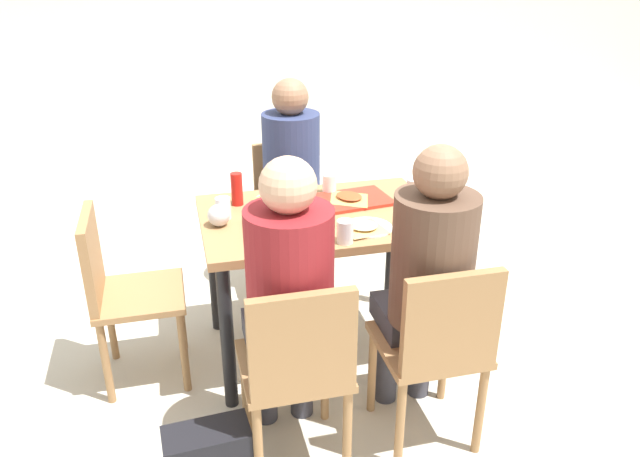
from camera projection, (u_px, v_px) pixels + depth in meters
ground_plane at (320, 349)px, 3.19m from camera, size 10.00×10.00×0.02m
back_wall at (232, 9)px, 5.43m from camera, size 10.00×0.10×2.80m
main_table at (320, 235)px, 2.92m from camera, size 1.11×0.76×0.76m
chair_near_left at (297, 365)px, 2.24m from camera, size 0.40×0.40×0.85m
chair_near_right at (438, 343)px, 2.37m from camera, size 0.40×0.40×0.85m
chair_far_side at (289, 204)px, 3.65m from camera, size 0.40×0.40×0.85m
chair_left_end at (119, 286)px, 2.77m from camera, size 0.40×0.40×0.85m
person_in_red at (288, 288)px, 2.26m from camera, size 0.32×0.42×1.26m
person_in_brown_jacket at (428, 270)px, 2.39m from camera, size 0.32×0.42×1.26m
person_far_side at (293, 173)px, 3.43m from camera, size 0.32×0.42×1.26m
tray_red_near at (285, 228)px, 2.71m from camera, size 0.38×0.29×0.02m
tray_red_far at (353, 200)px, 3.01m from camera, size 0.39×0.30×0.02m
paper_plate_center at (277, 200)px, 3.02m from camera, size 0.22×0.22×0.01m
paper_plate_near_edge at (368, 227)px, 2.72m from camera, size 0.22×0.22×0.01m
pizza_slice_a at (291, 224)px, 2.70m from camera, size 0.19×0.23×0.02m
pizza_slice_b at (349, 197)px, 3.00m from camera, size 0.22×0.25×0.02m
pizza_slice_c at (275, 197)px, 3.03m from camera, size 0.19×0.20×0.02m
pizza_slice_d at (363, 227)px, 2.70m from camera, size 0.25×0.25×0.02m
plastic_cup_a at (299, 181)px, 3.13m from camera, size 0.07×0.07×0.10m
plastic_cup_b at (345, 232)px, 2.57m from camera, size 0.07×0.07×0.10m
plastic_cup_c at (223, 208)px, 2.80m from camera, size 0.07×0.07×0.10m
plastic_cup_d at (329, 184)px, 3.09m from camera, size 0.07×0.07×0.10m
soda_can at (413, 191)px, 2.97m from camera, size 0.07×0.07×0.12m
condiment_bottle at (237, 189)px, 2.94m from camera, size 0.06×0.06×0.16m
foil_bundle at (219, 215)px, 2.73m from camera, size 0.10×0.10×0.10m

